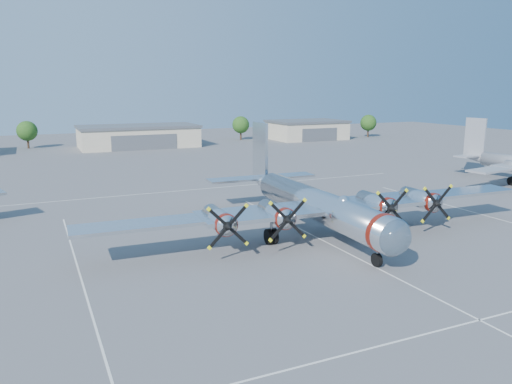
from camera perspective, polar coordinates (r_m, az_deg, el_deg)
name	(u,v)px	position (r m, az deg, el deg)	size (l,w,h in m)	color
ground	(304,231)	(51.17, 5.49, -4.44)	(260.00, 260.00, 0.00)	#4F4F52
parking_lines	(313,235)	(49.72, 6.49, -4.94)	(60.00, 50.08, 0.01)	silver
hangar_center	(138,136)	(127.40, -13.29, 6.24)	(28.60, 14.60, 5.40)	#C0B499
hangar_east	(307,130)	(144.60, 5.83, 7.11)	(20.60, 14.60, 5.40)	#C0B499
tree_west	(27,131)	(132.87, -24.70, 6.35)	(4.80, 4.80, 6.64)	#382619
tree_east	(241,125)	(141.85, -1.76, 7.68)	(4.80, 4.80, 6.64)	#382619
tree_far_east	(368,123)	(153.95, 12.72, 7.72)	(4.80, 4.80, 6.64)	#382619
main_bomber_b29	(312,232)	(50.81, 6.42, -4.58)	(46.09, 31.52, 10.19)	silver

